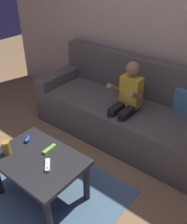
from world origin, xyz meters
TOP-DOWN VIEW (x-y plane):
  - ground_plane at (0.00, 0.00)m, footprint 9.13×9.13m
  - wall_back at (0.00, 1.83)m, footprint 4.57×0.05m
  - couch at (0.00, 1.44)m, footprint 2.09×0.80m
  - person_seated_on_couch at (0.11, 1.25)m, footprint 0.31×0.38m
  - coffee_table at (-0.04, 0.16)m, footprint 0.76×0.55m
  - area_rug at (-0.04, 0.16)m, footprint 1.36×1.17m
  - game_remote_white_near_edge at (0.09, 0.14)m, footprint 0.12×0.12m
  - nunchuk_blue at (-0.29, 0.25)m, footprint 0.09×0.10m
  - game_remote_lime_far_corner at (-0.04, 0.29)m, footprint 0.04×0.14m
  - soda_can at (-0.29, 0.04)m, footprint 0.07×0.07m

SIDE VIEW (x-z plane):
  - ground_plane at x=0.00m, z-range 0.00..0.00m
  - area_rug at x=-0.04m, z-range 0.00..0.01m
  - couch at x=0.00m, z-range -0.14..0.75m
  - coffee_table at x=-0.04m, z-range 0.14..0.59m
  - game_remote_white_near_edge at x=0.09m, z-range 0.45..0.47m
  - game_remote_lime_far_corner at x=-0.04m, z-range 0.45..0.47m
  - nunchuk_blue at x=-0.29m, z-range 0.44..0.49m
  - soda_can at x=-0.29m, z-range 0.45..0.57m
  - person_seated_on_couch at x=0.11m, z-range 0.08..1.05m
  - wall_back at x=0.00m, z-range 0.00..2.50m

